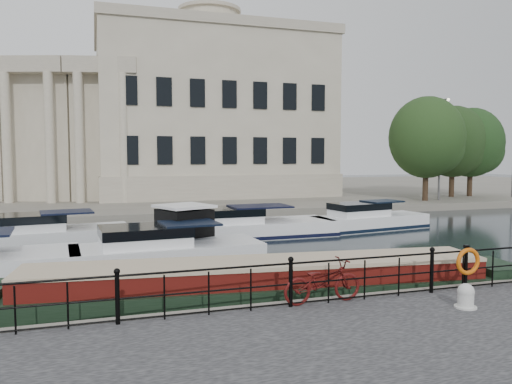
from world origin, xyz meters
TOP-DOWN VIEW (x-y plane):
  - ground_plane at (0.00, 0.00)m, footprint 160.00×160.00m
  - far_bank at (0.00, 39.00)m, footprint 120.00×42.00m
  - railing at (0.00, -2.25)m, footprint 24.14×0.14m
  - civic_building at (-1.00, 34.71)m, footprint 53.55×31.84m
  - lamp_posts at (26.00, 20.70)m, footprint 8.24×1.55m
  - bicycle at (0.85, -2.21)m, footprint 2.07×0.77m
  - mooring_bollard at (3.94, -3.60)m, footprint 0.52×0.52m
  - life_ring_post at (5.08, -2.33)m, footprint 0.74×0.20m
  - narrowboat at (0.00, 0.04)m, footprint 16.41×3.98m
  - harbour_hut at (-0.88, 7.50)m, footprint 3.41×3.16m
  - cabin_cruisers at (-2.13, 8.82)m, footprint 28.52×9.47m
  - trees at (24.29, 21.90)m, footprint 12.22×8.22m

SIDE VIEW (x-z plane):
  - ground_plane at x=0.00m, z-range 0.00..0.00m
  - far_bank at x=0.00m, z-range 0.00..0.55m
  - narrowboat at x=0.00m, z-range -0.43..1.16m
  - cabin_cruisers at x=-2.13m, z-range -0.63..1.36m
  - mooring_bollard at x=3.94m, z-range 0.53..1.12m
  - harbour_hut at x=-0.88m, z-range -0.13..2.04m
  - bicycle at x=0.85m, z-range 0.55..1.63m
  - railing at x=0.00m, z-range 0.59..1.81m
  - life_ring_post at x=5.08m, z-range 0.70..1.92m
  - lamp_posts at x=26.00m, z-range 0.76..8.83m
  - trees at x=24.29m, z-range 1.07..9.35m
  - civic_building at x=-1.00m, z-range -1.39..15.46m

